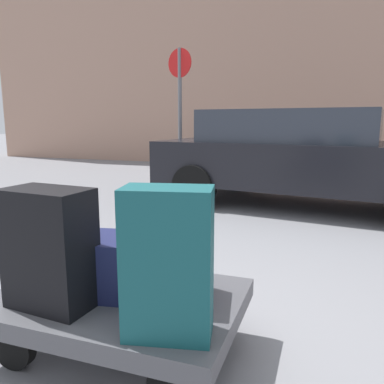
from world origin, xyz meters
TOP-DOWN VIEW (x-y plane):
  - ground_plane at (0.00, 0.00)m, footprint 60.00×60.00m
  - building_facade_brick at (2.00, 9.91)m, footprint 24.00×1.20m
  - luggage_cart at (0.00, 0.00)m, footprint 1.30×0.88m
  - duffel_bag_navy_rear_right at (0.12, 0.04)m, footprint 0.68×0.44m
  - suitcase_black_center at (-0.25, -0.21)m, footprint 0.45×0.28m
  - suitcase_teal_front_left at (0.41, -0.28)m, footprint 0.41×0.28m
  - parked_car at (0.68, 4.18)m, footprint 4.50×2.37m
  - bollard_kerb_near at (2.05, 6.93)m, footprint 0.21×0.21m
  - no_parking_sign at (-1.50, 4.84)m, footprint 0.48×0.17m

SIDE VIEW (x-z plane):
  - ground_plane at x=0.00m, z-range 0.00..0.00m
  - luggage_cart at x=0.00m, z-range 0.10..0.44m
  - bollard_kerb_near at x=2.05m, z-range 0.00..0.62m
  - duffel_bag_navy_rear_right at x=0.12m, z-range 0.34..0.65m
  - suitcase_black_center at x=-0.25m, z-range 0.34..0.94m
  - suitcase_teal_front_left at x=0.41m, z-range 0.34..0.99m
  - parked_car at x=0.68m, z-range 0.05..1.47m
  - no_parking_sign at x=-1.50m, z-range 0.29..2.80m
  - building_facade_brick at x=2.00m, z-range 0.00..8.29m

